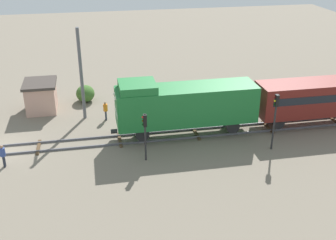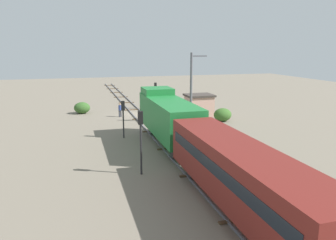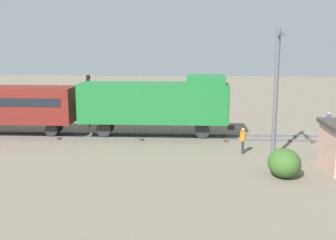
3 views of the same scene
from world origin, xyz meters
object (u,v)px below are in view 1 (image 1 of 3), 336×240
(locomotive, at_px, (184,104))
(worker_near_track, at_px, (3,154))
(worker_by_signal, at_px, (106,109))
(traffic_signal_mid, at_px, (145,129))
(traffic_signal_far, at_px, (275,112))
(catenary_mast, at_px, (81,72))
(relay_hut, at_px, (41,96))

(locomotive, bearing_deg, worker_near_track, -79.96)
(worker_near_track, distance_m, worker_by_signal, 10.01)
(traffic_signal_mid, height_order, worker_by_signal, traffic_signal_mid)
(locomotive, relative_size, traffic_signal_far, 2.61)
(traffic_signal_far, bearing_deg, locomotive, -120.79)
(catenary_mast, bearing_deg, traffic_signal_mid, 26.57)
(worker_near_track, bearing_deg, worker_by_signal, -11.56)
(traffic_signal_far, xyz_separation_m, relay_hut, (-11.10, -17.70, -1.69))
(worker_by_signal, distance_m, catenary_mast, 3.84)
(traffic_signal_far, height_order, worker_near_track, traffic_signal_far)
(relay_hut, bearing_deg, locomotive, 57.25)
(locomotive, bearing_deg, traffic_signal_mid, -46.76)
(locomotive, relative_size, worker_by_signal, 6.82)
(traffic_signal_far, height_order, worker_by_signal, traffic_signal_far)
(traffic_signal_mid, height_order, worker_near_track, traffic_signal_mid)
(locomotive, distance_m, traffic_signal_far, 7.04)
(traffic_signal_mid, xyz_separation_m, worker_near_track, (-1.00, -9.94, -1.54))
(traffic_signal_far, distance_m, worker_near_track, 19.74)
(traffic_signal_mid, bearing_deg, traffic_signal_far, 88.81)
(locomotive, xyz_separation_m, relay_hut, (-7.50, -11.66, -1.38))
(worker_near_track, relative_size, worker_by_signal, 1.00)
(traffic_signal_far, bearing_deg, traffic_signal_mid, -91.19)
(worker_near_track, distance_m, catenary_mast, 9.95)
(traffic_signal_mid, distance_m, worker_by_signal, 8.12)
(traffic_signal_far, relative_size, worker_near_track, 2.62)
(locomotive, height_order, traffic_signal_mid, locomotive)
(traffic_signal_mid, distance_m, catenary_mast, 9.62)
(catenary_mast, relative_size, relay_hut, 2.30)
(locomotive, bearing_deg, traffic_signal_far, 59.21)
(traffic_signal_far, relative_size, relay_hut, 1.27)
(worker_by_signal, bearing_deg, locomotive, 140.54)
(traffic_signal_far, bearing_deg, relay_hut, -122.09)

